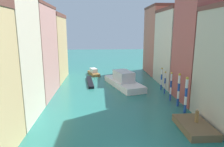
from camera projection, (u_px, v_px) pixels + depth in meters
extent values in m
plane|color=#28756B|center=(111.00, 85.00, 40.46)|extent=(154.00, 154.00, 0.00)
cube|color=tan|center=(29.00, 53.00, 32.38)|extent=(7.17, 10.32, 14.28)
cube|color=brown|center=(25.00, 5.00, 30.83)|extent=(7.31, 10.53, 0.45)
cube|color=#DBB77A|center=(47.00, 49.00, 43.23)|extent=(7.17, 11.00, 13.34)
cube|color=brown|center=(44.00, 15.00, 41.75)|extent=(7.31, 11.22, 0.78)
cube|color=#B25147|center=(206.00, 32.00, 29.54)|extent=(7.17, 7.80, 20.94)
cube|color=beige|center=(179.00, 49.00, 39.70)|extent=(7.17, 10.71, 14.21)
cube|color=brown|center=(182.00, 10.00, 38.14)|extent=(7.31, 10.92, 0.60)
cube|color=#C6705B|center=(162.00, 42.00, 50.08)|extent=(7.17, 10.51, 15.88)
cube|color=brown|center=(164.00, 7.00, 48.35)|extent=(7.31, 10.72, 0.56)
cube|color=brown|center=(195.00, 127.00, 21.97)|extent=(3.12, 5.27, 0.78)
cylinder|color=olive|center=(197.00, 117.00, 22.07)|extent=(0.36, 0.36, 1.28)
sphere|color=tan|center=(197.00, 110.00, 21.91)|extent=(0.26, 0.26, 0.26)
cylinder|color=#1E479E|center=(185.00, 109.00, 26.51)|extent=(0.35, 0.35, 1.14)
cylinder|color=white|center=(186.00, 101.00, 26.27)|extent=(0.35, 0.35, 1.14)
cylinder|color=#1E479E|center=(186.00, 92.00, 26.03)|extent=(0.35, 0.35, 1.14)
cylinder|color=white|center=(187.00, 84.00, 25.79)|extent=(0.35, 0.35, 1.14)
sphere|color=gold|center=(187.00, 78.00, 25.64)|extent=(0.38, 0.38, 0.38)
cylinder|color=#1E479E|center=(178.00, 102.00, 28.92)|extent=(0.33, 0.33, 1.13)
cylinder|color=white|center=(178.00, 95.00, 28.68)|extent=(0.33, 0.33, 1.13)
cylinder|color=#1E479E|center=(179.00, 87.00, 28.45)|extent=(0.33, 0.33, 1.13)
cylinder|color=white|center=(179.00, 79.00, 28.21)|extent=(0.33, 0.33, 1.13)
sphere|color=gold|center=(180.00, 74.00, 28.06)|extent=(0.36, 0.36, 0.36)
cylinder|color=#1E479E|center=(170.00, 97.00, 31.19)|extent=(0.27, 0.27, 1.06)
cylinder|color=white|center=(171.00, 91.00, 30.97)|extent=(0.27, 0.27, 1.06)
cylinder|color=#1E479E|center=(171.00, 84.00, 30.75)|extent=(0.27, 0.27, 1.06)
cylinder|color=white|center=(171.00, 77.00, 30.52)|extent=(0.27, 0.27, 1.06)
sphere|color=gold|center=(172.00, 73.00, 30.39)|extent=(0.30, 0.30, 0.30)
cylinder|color=#1E479E|center=(164.00, 91.00, 34.63)|extent=(0.25, 0.25, 0.92)
cylinder|color=white|center=(165.00, 86.00, 34.44)|extent=(0.25, 0.25, 0.92)
cylinder|color=#1E479E|center=(165.00, 81.00, 34.25)|extent=(0.25, 0.25, 0.92)
cylinder|color=white|center=(165.00, 75.00, 34.05)|extent=(0.25, 0.25, 0.92)
sphere|color=gold|center=(166.00, 72.00, 33.94)|extent=(0.27, 0.27, 0.27)
cylinder|color=#1E479E|center=(161.00, 87.00, 36.90)|extent=(0.27, 0.27, 0.96)
cylinder|color=white|center=(161.00, 82.00, 36.70)|extent=(0.27, 0.27, 0.96)
cylinder|color=#1E479E|center=(162.00, 77.00, 36.50)|extent=(0.27, 0.27, 0.96)
cylinder|color=white|center=(162.00, 72.00, 36.30)|extent=(0.27, 0.27, 0.96)
sphere|color=gold|center=(162.00, 69.00, 36.17)|extent=(0.29, 0.29, 0.29)
cube|color=white|center=(123.00, 83.00, 39.18)|extent=(7.06, 12.15, 1.13)
cube|color=silver|center=(123.00, 76.00, 38.87)|extent=(4.00, 5.20, 1.88)
cube|color=black|center=(90.00, 82.00, 41.72)|extent=(2.00, 9.06, 0.46)
cube|color=olive|center=(94.00, 73.00, 49.49)|extent=(3.27, 5.80, 0.61)
cube|color=silver|center=(94.00, 70.00, 49.33)|extent=(2.05, 2.88, 0.95)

